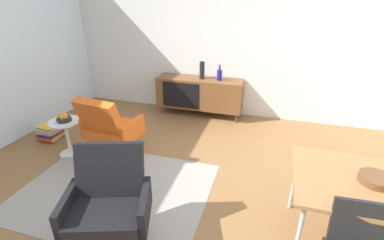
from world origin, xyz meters
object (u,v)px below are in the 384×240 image
at_px(side_table_round, 67,133).
at_px(vase_sculptural_dark, 202,70).
at_px(magazine_stack, 52,131).
at_px(fruit_bowl, 64,118).
at_px(armchair_black_shell, 109,202).
at_px(wooden_bowl_on_table, 376,179).
at_px(vase_cobalt, 219,75).
at_px(sideboard, 199,93).
at_px(lounge_chair_red, 110,128).

bearing_deg(side_table_round, vase_sculptural_dark, 52.38).
relative_size(side_table_round, magazine_stack, 1.28).
bearing_deg(fruit_bowl, armchair_black_shell, -39.63).
height_order(wooden_bowl_on_table, fruit_bowl, wooden_bowl_on_table).
bearing_deg(wooden_bowl_on_table, armchair_black_shell, -165.28).
xyz_separation_m(vase_cobalt, side_table_round, (-1.81, -1.92, -0.50)).
bearing_deg(vase_cobalt, fruit_bowl, -133.19).
xyz_separation_m(vase_sculptural_dark, fruit_bowl, (-1.48, -1.92, -0.31)).
xyz_separation_m(side_table_round, fruit_bowl, (-0.00, -0.00, 0.24)).
bearing_deg(armchair_black_shell, fruit_bowl, 140.37).
relative_size(sideboard, side_table_round, 3.08).
xyz_separation_m(vase_cobalt, vase_sculptural_dark, (-0.32, 0.00, 0.06)).
bearing_deg(vase_sculptural_dark, fruit_bowl, -127.61).
distance_m(lounge_chair_red, magazine_stack, 1.32).
distance_m(wooden_bowl_on_table, side_table_round, 3.71).
bearing_deg(magazine_stack, wooden_bowl_on_table, -12.79).
height_order(sideboard, lounge_chair_red, lounge_chair_red).
distance_m(sideboard, fruit_bowl, 2.40).
bearing_deg(fruit_bowl, side_table_round, 78.01).
bearing_deg(sideboard, armchair_black_shell, -89.51).
height_order(armchair_black_shell, magazine_stack, armchair_black_shell).
xyz_separation_m(vase_sculptural_dark, side_table_round, (-1.48, -1.92, -0.56)).
bearing_deg(fruit_bowl, vase_cobalt, 46.81).
xyz_separation_m(wooden_bowl_on_table, armchair_black_shell, (-2.16, -0.57, -0.30)).
relative_size(vase_cobalt, side_table_round, 0.54).
height_order(wooden_bowl_on_table, lounge_chair_red, lounge_chair_red).
bearing_deg(armchair_black_shell, sideboard, 90.49).
bearing_deg(side_table_round, magazine_stack, 152.12).
distance_m(sideboard, side_table_round, 2.40).
height_order(vase_sculptural_dark, fruit_bowl, vase_sculptural_dark).
distance_m(sideboard, vase_sculptural_dark, 0.44).
bearing_deg(wooden_bowl_on_table, fruit_bowl, 169.93).
distance_m(sideboard, armchair_black_shell, 3.14).
distance_m(vase_cobalt, lounge_chair_red, 2.19).
height_order(lounge_chair_red, armchair_black_shell, same).
bearing_deg(sideboard, wooden_bowl_on_table, -49.50).
distance_m(armchair_black_shell, magazine_stack, 2.58).
xyz_separation_m(sideboard, vase_sculptural_dark, (0.04, 0.00, 0.44)).
bearing_deg(sideboard, magazine_stack, -141.58).
bearing_deg(armchair_black_shell, wooden_bowl_on_table, 14.72).
bearing_deg(lounge_chair_red, magazine_stack, 169.85).
height_order(vase_cobalt, fruit_bowl, vase_cobalt).
bearing_deg(magazine_stack, vase_sculptural_dark, 37.85).
relative_size(wooden_bowl_on_table, side_table_round, 0.50).
relative_size(lounge_chair_red, side_table_round, 1.82).
height_order(sideboard, fruit_bowl, sideboard).
bearing_deg(wooden_bowl_on_table, vase_sculptural_dark, 129.90).
bearing_deg(vase_sculptural_dark, magazine_stack, -142.15).
bearing_deg(sideboard, side_table_round, -126.81).
height_order(vase_cobalt, side_table_round, vase_cobalt).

